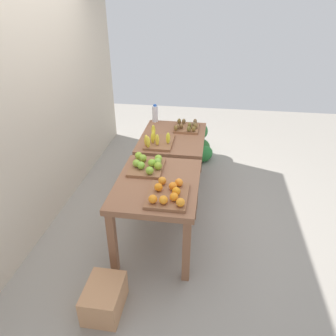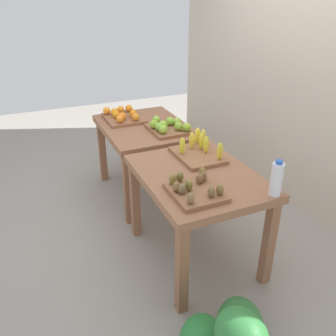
{
  "view_description": "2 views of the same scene",
  "coord_description": "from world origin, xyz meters",
  "views": [
    {
      "loc": [
        -3.11,
        -0.49,
        2.36
      ],
      "look_at": [
        0.01,
        -0.02,
        0.59
      ],
      "focal_mm": 33.75,
      "sensor_mm": 36.0,
      "label": 1
    },
    {
      "loc": [
        2.58,
        -1.12,
        1.95
      ],
      "look_at": [
        0.07,
        -0.02,
        0.58
      ],
      "focal_mm": 38.13,
      "sensor_mm": 36.0,
      "label": 2
    }
  ],
  "objects": [
    {
      "name": "ground_plane",
      "position": [
        0.0,
        0.0,
        0.0
      ],
      "size": [
        8.0,
        8.0,
        0.0
      ],
      "primitive_type": "plane",
      "color": "gray"
    },
    {
      "name": "back_wall",
      "position": [
        0.0,
        1.35,
        1.5
      ],
      "size": [
        4.4,
        0.12,
        3.0
      ],
      "primitive_type": "cube",
      "color": "beige",
      "rests_on": "ground_plane"
    },
    {
      "name": "display_table_left",
      "position": [
        -0.56,
        0.0,
        0.64
      ],
      "size": [
        1.04,
        0.8,
        0.75
      ],
      "color": "#8C5B3F",
      "rests_on": "ground_plane"
    },
    {
      "name": "display_table_right",
      "position": [
        0.56,
        0.0,
        0.64
      ],
      "size": [
        1.04,
        0.8,
        0.75
      ],
      "color": "#8C5B3F",
      "rests_on": "ground_plane"
    },
    {
      "name": "orange_bin",
      "position": [
        -0.8,
        -0.14,
        0.79
      ],
      "size": [
        0.44,
        0.36,
        0.11
      ],
      "color": "brown",
      "rests_on": "display_table_left"
    },
    {
      "name": "apple_bin",
      "position": [
        -0.32,
        0.15,
        0.8
      ],
      "size": [
        0.41,
        0.35,
        0.11
      ],
      "color": "brown",
      "rests_on": "display_table_left"
    },
    {
      "name": "banana_crate",
      "position": [
        0.29,
        0.15,
        0.8
      ],
      "size": [
        0.44,
        0.32,
        0.17
      ],
      "color": "brown",
      "rests_on": "display_table_right"
    },
    {
      "name": "kiwi_bin",
      "position": [
        0.81,
        -0.15,
        0.79
      ],
      "size": [
        0.37,
        0.32,
        0.1
      ],
      "color": "brown",
      "rests_on": "display_table_right"
    },
    {
      "name": "water_bottle",
      "position": [
        1.03,
        0.31,
        0.87
      ],
      "size": [
        0.08,
        0.08,
        0.25
      ],
      "color": "silver",
      "rests_on": "display_table_right"
    },
    {
      "name": "watermelon_pile",
      "position": [
        1.49,
        -0.26,
        0.19
      ],
      "size": [
        0.62,
        0.66,
        0.53
      ],
      "color": "#2F6F31",
      "rests_on": "ground_plane"
    },
    {
      "name": "cardboard_produce_box",
      "position": [
        -1.45,
        0.3,
        0.13
      ],
      "size": [
        0.4,
        0.3,
        0.26
      ],
      "primitive_type": "cube",
      "color": "tan",
      "rests_on": "ground_plane"
    }
  ]
}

